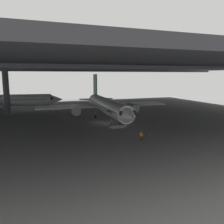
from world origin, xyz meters
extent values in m
plane|color=slate|center=(0.00, 0.00, 0.00)|extent=(110.00, 110.00, 0.00)
cylinder|color=#4C4F54|center=(-22.67, 20.72, 6.54)|extent=(1.66, 1.66, 13.07)
cube|color=#38383D|center=(0.00, 13.75, 13.67)|extent=(121.00, 99.00, 1.20)
cube|color=#4C4F54|center=(0.00, -11.00, 12.67)|extent=(115.50, 0.50, 0.70)
cube|color=#4C4F54|center=(0.00, 30.25, 12.67)|extent=(115.50, 0.50, 0.70)
cylinder|color=white|center=(1.39, 4.22, 3.46)|extent=(5.55, 27.95, 3.72)
cone|color=white|center=(0.36, -11.30, 3.46)|extent=(3.94, 4.70, 3.65)
cube|color=black|center=(0.51, -8.95, 3.93)|extent=(3.33, 2.81, 0.82)
cone|color=white|center=(2.41, 19.75, 3.83)|extent=(3.55, 6.16, 3.17)
cube|color=#19592D|center=(2.26, 17.40, 8.37)|extent=(0.51, 4.07, 6.09)
cube|color=white|center=(4.79, 16.21, 4.02)|extent=(4.93, 3.35, 0.16)
cube|color=white|center=(-0.41, 16.56, 4.02)|extent=(4.93, 3.35, 0.16)
cube|color=white|center=(11.31, 8.07, 3.09)|extent=(15.99, 7.79, 0.24)
cylinder|color=#9EA3A8|center=(9.31, 6.18, 2.44)|extent=(2.62, 4.98, 2.31)
cube|color=white|center=(-7.95, 9.35, 3.09)|extent=(15.99, 7.79, 0.24)
cylinder|color=#9EA3A8|center=(-6.21, 7.21, 2.44)|extent=(2.62, 4.98, 2.31)
cube|color=#19592D|center=(1.39, 4.22, 3.74)|extent=(5.49, 25.93, 0.16)
cylinder|color=#9EA3A8|center=(0.77, -5.07, 1.25)|extent=(0.20, 0.20, 1.15)
cylinder|color=black|center=(0.77, -5.07, 0.45)|extent=(0.36, 0.92, 0.90)
cylinder|color=#9EA3A8|center=(4.02, 6.76, 1.25)|extent=(0.20, 0.20, 1.15)
cylinder|color=black|center=(4.02, 6.76, 0.45)|extent=(0.36, 0.92, 0.90)
cylinder|color=#9EA3A8|center=(-0.89, 7.09, 1.25)|extent=(0.20, 0.20, 1.15)
cylinder|color=black|center=(-0.89, 7.09, 0.45)|extent=(0.36, 0.92, 0.90)
cube|color=slate|center=(0.23, -5.20, 0.35)|extent=(3.90, 1.75, 0.70)
cube|color=slate|center=(0.23, -5.20, 2.17)|extent=(3.62, 1.53, 3.04)
cube|color=slate|center=(-1.50, -5.09, 3.65)|extent=(1.18, 1.37, 0.12)
cylinder|color=black|center=(-1.54, -5.68, 4.15)|extent=(0.06, 0.06, 1.00)
cylinder|color=black|center=(-1.46, -4.49, 4.15)|extent=(0.06, 0.06, 1.00)
cylinder|color=black|center=(-1.37, -5.80, 0.15)|extent=(0.31, 0.14, 0.30)
cylinder|color=black|center=(-1.28, -4.40, 0.15)|extent=(0.31, 0.14, 0.30)
cylinder|color=black|center=(1.74, -6.00, 0.15)|extent=(0.31, 0.14, 0.30)
cylinder|color=black|center=(1.83, -4.61, 0.15)|extent=(0.31, 0.14, 0.30)
cylinder|color=#232838|center=(0.47, -15.86, 0.40)|extent=(0.14, 0.14, 0.80)
cylinder|color=#232838|center=(0.34, -15.74, 0.40)|extent=(0.14, 0.14, 0.80)
cube|color=orange|center=(0.41, -15.80, 1.09)|extent=(0.41, 0.41, 0.57)
cylinder|color=orange|center=(0.57, -15.96, 1.11)|extent=(0.09, 0.09, 0.54)
cylinder|color=orange|center=(0.24, -15.64, 1.11)|extent=(0.09, 0.09, 0.54)
sphere|color=tan|center=(0.41, -15.80, 1.49)|extent=(0.22, 0.22, 0.22)
cylinder|color=#232838|center=(-0.25, -3.16, 0.40)|extent=(0.14, 0.14, 0.81)
cylinder|color=#232838|center=(-0.32, -2.99, 0.40)|extent=(0.14, 0.14, 0.81)
cube|color=orange|center=(-0.29, -3.08, 1.09)|extent=(0.35, 0.42, 0.57)
cylinder|color=orange|center=(-0.19, -3.29, 1.12)|extent=(0.09, 0.09, 0.54)
cylinder|color=orange|center=(-0.38, -2.87, 1.12)|extent=(0.09, 0.09, 0.54)
sphere|color=tan|center=(-0.29, -3.08, 1.50)|extent=(0.22, 0.22, 0.22)
cylinder|color=white|center=(-23.48, 27.74, 3.41)|extent=(27.26, 8.05, 3.63)
cone|color=white|center=(-8.54, 25.23, 3.41)|extent=(4.88, 4.23, 3.55)
cube|color=black|center=(-10.80, 25.61, 3.87)|extent=(3.01, 3.46, 0.80)
cylinder|color=#9EA3A8|center=(-24.60, 35.61, 2.42)|extent=(5.02, 3.00, 2.25)
cube|color=#1972B2|center=(-23.48, 27.74, 3.69)|extent=(25.32, 7.80, 0.16)
cylinder|color=#9EA3A8|center=(-14.54, 26.24, 1.25)|extent=(0.20, 0.20, 1.15)
cylinder|color=black|center=(-14.54, 26.24, 0.45)|extent=(0.94, 0.44, 0.90)
cube|color=black|center=(3.28, -13.72, 0.02)|extent=(0.36, 0.36, 0.04)
cone|color=orange|center=(3.28, -13.72, 0.32)|extent=(0.30, 0.30, 0.56)
camera|label=1|loc=(-18.09, -49.82, 11.28)|focal=36.83mm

